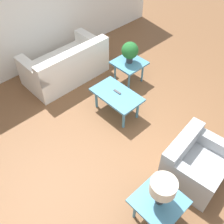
# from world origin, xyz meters

# --- Properties ---
(ground_plane) EXTENTS (14.00, 14.00, 0.00)m
(ground_plane) POSITION_xyz_m (0.00, 0.00, 0.00)
(ground_plane) COLOR brown
(wall_right) EXTENTS (0.12, 7.20, 2.70)m
(wall_right) POSITION_xyz_m (3.06, 0.00, 1.35)
(wall_right) COLOR white
(wall_right) RESTS_ON ground_plane
(sofa) EXTENTS (0.93, 1.72, 0.82)m
(sofa) POSITION_xyz_m (2.17, -0.24, 0.31)
(sofa) COLOR white
(sofa) RESTS_ON ground_plane
(armchair) EXTENTS (0.88, 0.98, 0.69)m
(armchair) POSITION_xyz_m (-1.09, -0.17, 0.28)
(armchair) COLOR #A8ADB2
(armchair) RESTS_ON ground_plane
(coffee_table) EXTENTS (0.92, 0.55, 0.45)m
(coffee_table) POSITION_xyz_m (0.68, -0.28, 0.40)
(coffee_table) COLOR teal
(coffee_table) RESTS_ON ground_plane
(side_table_plant) EXTENTS (0.60, 0.60, 0.49)m
(side_table_plant) POSITION_xyz_m (1.18, -1.12, 0.42)
(side_table_plant) COLOR teal
(side_table_plant) RESTS_ON ground_plane
(side_table_lamp) EXTENTS (0.60, 0.60, 0.49)m
(side_table_lamp) POSITION_xyz_m (-1.15, 0.76, 0.42)
(side_table_lamp) COLOR teal
(side_table_lamp) RESTS_ON ground_plane
(potted_plant) EXTENTS (0.34, 0.34, 0.45)m
(potted_plant) POSITION_xyz_m (1.18, -1.12, 0.75)
(potted_plant) COLOR #333338
(potted_plant) RESTS_ON side_table_plant
(table_lamp) EXTENTS (0.32, 0.32, 0.45)m
(table_lamp) POSITION_xyz_m (-1.15, 0.76, 0.81)
(table_lamp) COLOR #333333
(table_lamp) RESTS_ON side_table_lamp
(remote_control) EXTENTS (0.16, 0.05, 0.02)m
(remote_control) POSITION_xyz_m (0.70, -0.32, 0.46)
(remote_control) COLOR #4C4C51
(remote_control) RESTS_ON coffee_table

